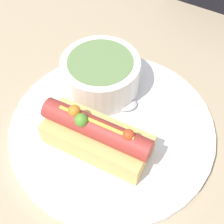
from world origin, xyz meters
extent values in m
plane|color=tan|center=(0.00, 0.00, 0.00)|extent=(4.00, 4.00, 0.00)
cylinder|color=white|center=(0.00, 0.00, 0.01)|extent=(0.30, 0.30, 0.02)
cube|color=#DBAD60|center=(0.00, -0.04, 0.03)|extent=(0.15, 0.07, 0.04)
cylinder|color=#9E332D|center=(0.00, -0.04, 0.06)|extent=(0.15, 0.04, 0.03)
sphere|color=orange|center=(-0.03, -0.04, 0.07)|extent=(0.02, 0.02, 0.02)
sphere|color=#518C2D|center=(-0.02, -0.05, 0.07)|extent=(0.02, 0.02, 0.02)
sphere|color=#C63F1E|center=(0.04, -0.04, 0.07)|extent=(0.02, 0.02, 0.02)
cylinder|color=gold|center=(0.00, -0.04, 0.07)|extent=(0.10, 0.01, 0.01)
cylinder|color=silver|center=(-0.05, 0.05, 0.04)|extent=(0.12, 0.12, 0.06)
cylinder|color=#66844C|center=(-0.05, 0.05, 0.07)|extent=(0.10, 0.10, 0.01)
cube|color=#B7B7BC|center=(-0.07, -0.01, 0.02)|extent=(0.12, 0.08, 0.00)
ellipsoid|color=#B7B7BC|center=(0.00, 0.04, 0.02)|extent=(0.04, 0.04, 0.01)
camera|label=1|loc=(0.13, -0.22, 0.39)|focal=50.00mm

